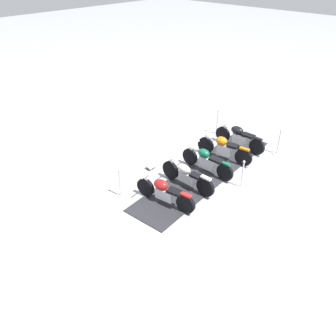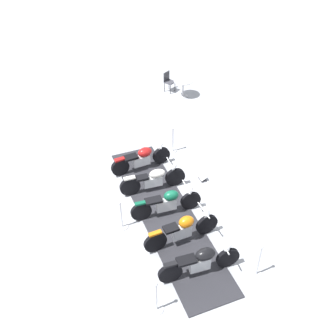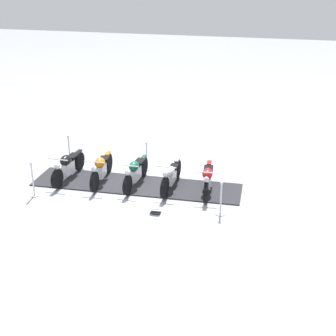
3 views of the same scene
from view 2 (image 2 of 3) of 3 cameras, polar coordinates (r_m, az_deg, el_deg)
ground_plane at (r=12.70m, az=-0.24°, el=-6.52°), size 80.00×80.00×0.00m
display_platform at (r=12.69m, az=-0.24°, el=-6.46°), size 2.05×7.06×0.04m
motorcycle_black at (r=10.89m, az=4.67°, el=-12.90°), size 2.27×0.70×0.96m
motorcycle_copper at (r=11.58m, az=2.13°, el=-8.58°), size 2.30×0.69×0.99m
motorcycle_forest at (r=12.35m, az=-0.08°, el=-4.83°), size 2.23×0.65×0.95m
motorcycle_cream at (r=13.20m, az=-1.99°, el=-1.58°), size 2.21×0.64×0.99m
motorcycle_maroon at (r=14.07m, az=-3.68°, el=1.40°), size 2.18×0.74×0.93m
stanchion_left_front at (r=10.41m, az=-1.63°, el=-18.30°), size 0.36×0.36×1.08m
stanchion_left_mid at (r=12.19m, az=-6.53°, el=-7.21°), size 0.35×0.35×1.05m
stanchion_right_rear at (r=14.95m, az=0.67°, el=3.53°), size 0.29×0.29×1.04m
stanchion_right_front at (r=11.18m, az=12.54°, el=-13.05°), size 0.29×0.29×1.15m
info_placard at (r=13.92m, az=4.89°, el=-1.42°), size 0.24×0.34×0.20m
cafe_table at (r=18.39m, az=2.14°, el=11.68°), size 0.85×0.85×0.78m
cafe_chair_near_table at (r=18.86m, az=0.07°, el=12.21°), size 0.56×0.56×0.91m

